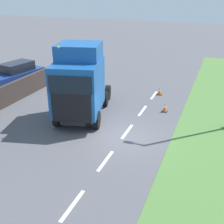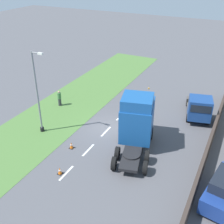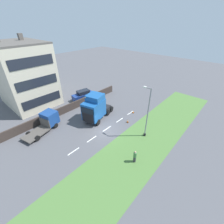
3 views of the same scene
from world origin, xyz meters
name	(u,v)px [view 3 (image 3 of 3)]	position (x,y,z in m)	size (l,w,h in m)	color
ground_plane	(104,131)	(0.00, 0.00, 0.00)	(120.00, 120.00, 0.00)	#515156
grass_verge	(136,150)	(-6.00, 0.00, 0.01)	(7.00, 44.00, 0.01)	#4C7538
lane_markings	(107,129)	(0.00, -0.70, 0.00)	(0.16, 14.60, 0.00)	white
boundary_wall	(69,107)	(9.00, 0.00, 0.73)	(0.25, 24.00, 1.46)	#382D28
building_block	(24,75)	(17.84, 3.06, 5.79)	(10.77, 8.23, 12.67)	beige
lorry_cab	(95,108)	(3.21, -1.26, 2.31)	(4.07, 6.85, 4.76)	black
flatbed_truck	(47,120)	(7.14, 5.19, 1.37)	(3.37, 6.05, 2.59)	navy
parked_car	(83,95)	(10.74, -4.76, 1.02)	(2.52, 4.76, 2.10)	navy
lamp_post	(147,116)	(-5.24, -3.24, 3.47)	(1.30, 0.35, 7.57)	black
pedestrian	(135,157)	(-6.90, 1.76, 0.84)	(0.39, 0.39, 1.72)	#333338
traffic_cone_lead	(133,112)	(-0.37, -7.36, 0.28)	(0.36, 0.36, 0.58)	black
traffic_cone_trailing	(128,121)	(-1.40, -4.28, 0.28)	(0.36, 0.36, 0.58)	black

